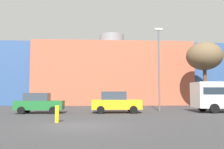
# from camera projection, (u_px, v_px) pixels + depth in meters

# --- Properties ---
(ground_plane) EXTENTS (200.00, 200.00, 0.00)m
(ground_plane) POSITION_uv_depth(u_px,v_px,m) (79.00, 126.00, 12.71)
(ground_plane) COLOR #38383A
(building_backdrop) EXTENTS (35.47, 10.43, 11.29)m
(building_backdrop) POSITION_uv_depth(u_px,v_px,m) (112.00, 75.00, 39.01)
(building_backdrop) COLOR #B2563D
(building_backdrop) RESTS_ON ground_plane
(parked_car_1) EXTENTS (4.04, 1.98, 1.75)m
(parked_car_1) POSITION_uv_depth(u_px,v_px,m) (39.00, 103.00, 20.75)
(parked_car_1) COLOR #1E662D
(parked_car_1) RESTS_ON ground_plane
(parked_car_2) EXTENTS (4.32, 2.12, 1.87)m
(parked_car_2) POSITION_uv_depth(u_px,v_px,m) (116.00, 102.00, 21.13)
(parked_car_2) COLOR gold
(parked_car_2) RESTS_ON ground_plane
(bare_tree_0) EXTENTS (4.39, 4.39, 8.12)m
(bare_tree_0) POSITION_uv_depth(u_px,v_px,m) (204.00, 57.00, 29.94)
(bare_tree_0) COLOR brown
(bare_tree_0) RESTS_ON ground_plane
(bollard_yellow_0) EXTENTS (0.24, 0.24, 0.99)m
(bollard_yellow_0) POSITION_uv_depth(u_px,v_px,m) (57.00, 114.00, 14.14)
(bollard_yellow_0) COLOR yellow
(bollard_yellow_0) RESTS_ON ground_plane
(street_lamp) EXTENTS (0.80, 0.24, 8.18)m
(street_lamp) POSITION_uv_depth(u_px,v_px,m) (159.00, 64.00, 23.55)
(street_lamp) COLOR #59595E
(street_lamp) RESTS_ON ground_plane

